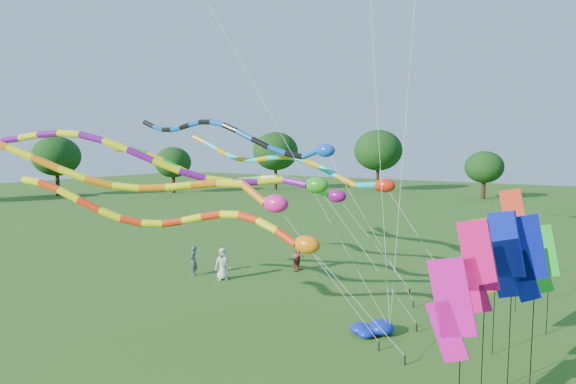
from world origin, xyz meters
The scene contains 19 objects.
ground centered at (0.00, 0.00, 0.00)m, with size 160.00×160.00×0.00m, color #285A18.
tree_ring centered at (-1.20, 5.67, 5.35)m, with size 116.98×111.43×9.72m.
tube_kite_red centered at (-2.63, 0.11, 4.17)m, with size 11.90×4.64×6.11m.
tube_kite_orange centered at (-5.51, -0.18, 5.57)m, with size 15.70×5.94×7.72m.
tube_kite_purple centered at (-4.96, 1.45, 6.01)m, with size 15.72×6.44×7.91m.
tube_kite_blue centered at (-6.06, 7.07, 7.04)m, with size 15.43×1.13×8.61m.
tube_kite_cyan centered at (-4.68, 9.64, 5.64)m, with size 16.42×2.39×7.86m.
tube_kite_green centered at (-5.58, 6.90, 5.07)m, with size 13.91×4.27×7.19m.
banner_pole_blue_a centered at (6.24, 2.54, 3.67)m, with size 1.12×0.48×4.93m.
banner_pole_blue_b centered at (6.77, 2.82, 3.57)m, with size 1.13×0.41×4.83m.
banner_pole_orange centered at (5.55, 4.30, 3.22)m, with size 1.15×0.35×4.48m.
banner_pole_magenta_a centered at (5.56, -0.70, 2.94)m, with size 1.16×0.20×4.19m.
banner_pole_red centered at (5.67, 9.12, 3.74)m, with size 1.16×0.10×5.00m.
banner_pole_green centered at (6.90, 7.10, 2.70)m, with size 1.16×0.20×3.96m.
banner_pole_magenta_b centered at (5.77, 1.12, 3.57)m, with size 1.16×0.29×4.83m.
blue_nylon_heap centered at (1.93, 4.03, 0.20)m, with size 1.53×1.28×0.46m.
person_a centered at (-7.10, 6.58, 0.80)m, with size 0.78×0.51×1.60m, color silver.
person_b centered at (-8.88, 6.38, 0.77)m, with size 0.57×0.37×1.55m, color #434E5D.
person_c centered at (-4.71, 10.08, 0.89)m, with size 0.86×0.67×1.78m, color #963D36.
Camera 1 is at (8.00, -11.71, 6.67)m, focal length 30.00 mm.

